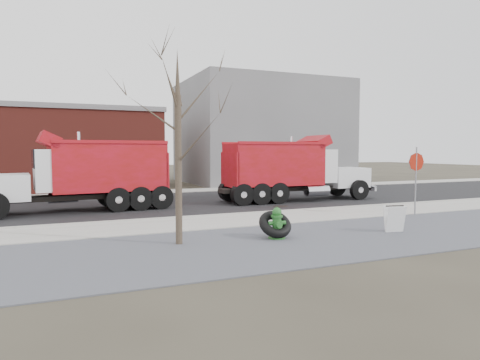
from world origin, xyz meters
name	(u,v)px	position (x,y,z in m)	size (l,w,h in m)	color
ground	(249,222)	(0.00, 0.00, 0.00)	(120.00, 120.00, 0.00)	#383328
gravel_verge	(299,241)	(0.00, -3.50, 0.01)	(60.00, 5.00, 0.03)	slate
sidewalk	(246,220)	(0.00, 0.25, 0.03)	(60.00, 2.50, 0.06)	#9E9B93
curb	(232,215)	(0.00, 1.55, 0.06)	(60.00, 0.15, 0.11)	#9E9B93
road	(197,202)	(0.00, 6.30, 0.01)	(60.00, 9.40, 0.02)	black
far_sidewalk	(169,191)	(0.00, 12.00, 0.03)	(60.00, 2.00, 0.06)	#9E9B93
building_grey	(260,132)	(9.00, 18.00, 4.00)	(12.00, 10.00, 8.00)	gray
bare_tree	(178,122)	(-3.20, -2.60, 3.30)	(3.20, 3.20, 5.20)	#382D23
fire_hydrant	(277,225)	(-0.44, -2.99, 0.42)	(0.53, 0.51, 0.93)	#2D7633
truck_tire	(275,224)	(-0.45, -2.89, 0.42)	(0.98, 0.93, 0.82)	black
stop_sign	(416,169)	(6.62, -1.10, 1.83)	(0.73, 0.06, 2.67)	gray
sandwich_board	(394,219)	(3.36, -3.52, 0.44)	(0.65, 0.48, 0.83)	white
dump_truck_red_a	(291,168)	(4.55, 5.04, 1.66)	(8.06, 2.37, 3.25)	black
dump_truck_red_b	(85,172)	(-5.16, 5.13, 1.66)	(7.75, 2.89, 3.25)	black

